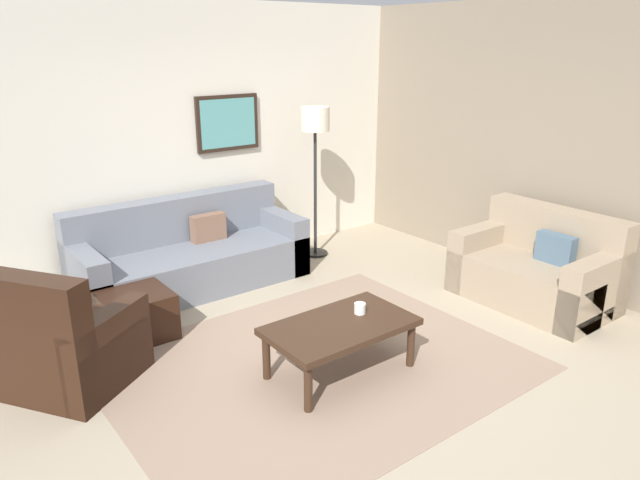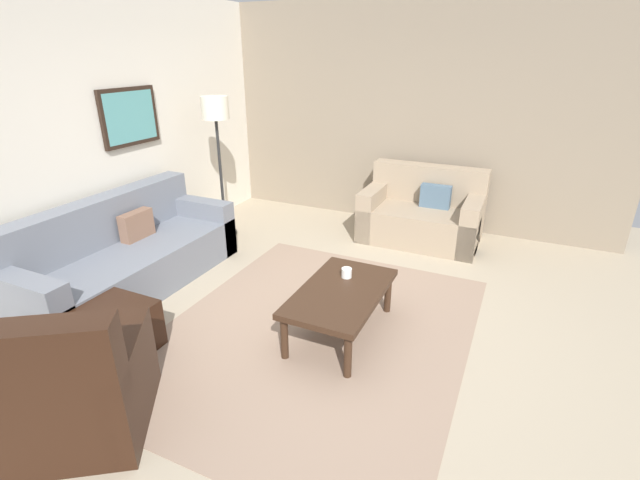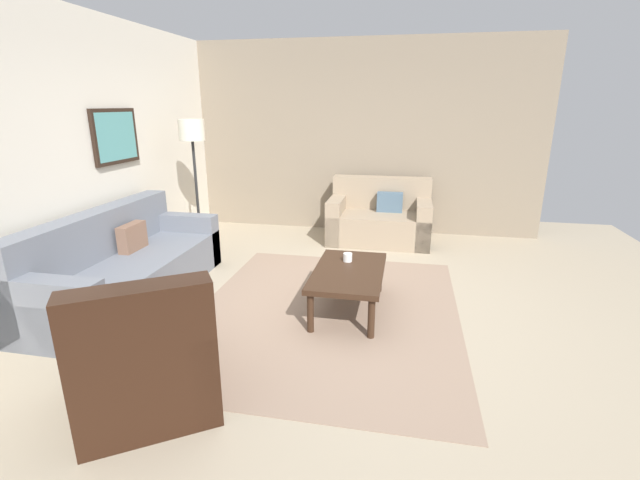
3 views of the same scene
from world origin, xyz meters
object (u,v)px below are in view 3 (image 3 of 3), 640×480
couch_main (122,269)px  cup (348,257)px  framed_artwork (116,136)px  couch_loveseat (380,220)px  armchair_leather (147,369)px  ottoman (145,325)px  coffee_table (349,275)px  lamp_standing (193,144)px

couch_main → cup: couch_main is taller
couch_main → framed_artwork: bearing=28.5°
couch_main → couch_loveseat: size_ratio=1.62×
couch_loveseat → cup: couch_loveseat is taller
couch_main → armchair_leather: 1.99m
couch_loveseat → ottoman: 3.75m
coffee_table → framed_artwork: framed_artwork is taller
coffee_table → lamp_standing: bearing=57.0°
armchair_leather → ottoman: (0.69, 0.46, -0.11)m
couch_main → couch_loveseat: (2.50, -2.42, 0.00)m
couch_main → lamp_standing: (1.57, -0.09, 1.11)m
couch_loveseat → lamp_standing: bearing=111.8°
armchair_leather → coffee_table: armchair_leather is taller
cup → couch_main: bearing=99.2°
coffee_table → lamp_standing: 2.83m
couch_loveseat → lamp_standing: (-0.93, 2.33, 1.11)m
couch_main → couch_loveseat: same height
couch_main → armchair_leather: bearing=-141.2°
cup → framed_artwork: (0.40, 2.66, 1.10)m
framed_artwork → lamp_standing: bearing=-31.7°
coffee_table → cup: bearing=10.4°
framed_artwork → cup: bearing=-98.5°
lamp_standing → armchair_leather: bearing=-159.6°
couch_loveseat → lamp_standing: 2.75m
cup → lamp_standing: lamp_standing is taller
coffee_table → couch_loveseat: bearing=-3.2°
couch_loveseat → coffee_table: size_ratio=1.28×
couch_loveseat → armchair_leather: armchair_leather is taller
cup → framed_artwork: framed_artwork is taller
couch_main → coffee_table: couch_main is taller
couch_main → ottoman: bearing=-137.8°
armchair_leather → coffee_table: 1.99m
couch_main → cup: 2.28m
ottoman → framed_artwork: (1.63, 1.20, 1.35)m
coffee_table → framed_artwork: size_ratio=1.49×
coffee_table → framed_artwork: (0.62, 2.70, 1.19)m
lamp_standing → couch_main: bearing=176.9°
armchair_leather → coffee_table: (1.69, -1.04, 0.05)m
cup → framed_artwork: bearing=81.5°
lamp_standing → framed_artwork: size_ratio=2.32×
couch_main → framed_artwork: size_ratio=3.10×
armchair_leather → framed_artwork: framed_artwork is taller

